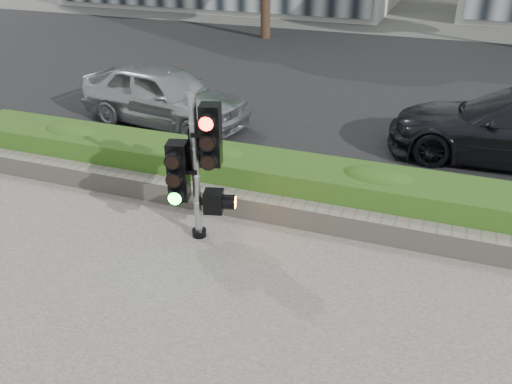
{
  "coord_description": "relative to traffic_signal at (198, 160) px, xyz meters",
  "views": [
    {
      "loc": [
        2.31,
        -4.9,
        4.22
      ],
      "look_at": [
        0.27,
        0.6,
        1.17
      ],
      "focal_mm": 38.0,
      "sensor_mm": 36.0,
      "label": 1
    }
  ],
  "objects": [
    {
      "name": "curb",
      "position": [
        0.76,
        2.03,
        -1.16
      ],
      "size": [
        60.0,
        0.25,
        0.12
      ],
      "primitive_type": "cube",
      "color": "gray",
      "rests_on": "ground"
    },
    {
      "name": "ground",
      "position": [
        0.76,
        -1.12,
        -1.22
      ],
      "size": [
        120.0,
        120.0,
        0.0
      ],
      "primitive_type": "plane",
      "color": "#51514C",
      "rests_on": "ground"
    },
    {
      "name": "hedge",
      "position": [
        0.76,
        1.43,
        -0.85
      ],
      "size": [
        12.0,
        1.0,
        0.68
      ],
      "primitive_type": "cube",
      "color": "#518F2C",
      "rests_on": "sidewalk"
    },
    {
      "name": "traffic_signal",
      "position": [
        0.0,
        0.0,
        0.0
      ],
      "size": [
        0.78,
        0.65,
        2.14
      ],
      "rotation": [
        0.0,
        0.0,
        0.26
      ],
      "color": "black",
      "rests_on": "sidewalk"
    },
    {
      "name": "stone_wall",
      "position": [
        0.76,
        0.78,
        -1.02
      ],
      "size": [
        12.0,
        0.32,
        0.34
      ],
      "primitive_type": "cube",
      "color": "gray",
      "rests_on": "sidewalk"
    },
    {
      "name": "car_silver",
      "position": [
        -2.75,
        3.96,
        -0.54
      ],
      "size": [
        4.05,
        2.2,
        1.31
      ],
      "primitive_type": "imported",
      "rotation": [
        0.0,
        0.0,
        1.39
      ],
      "color": "#A0A3A7",
      "rests_on": "road"
    },
    {
      "name": "road",
      "position": [
        0.76,
        8.88,
        -1.21
      ],
      "size": [
        60.0,
        13.0,
        0.02
      ],
      "primitive_type": "cube",
      "color": "black",
      "rests_on": "ground"
    }
  ]
}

